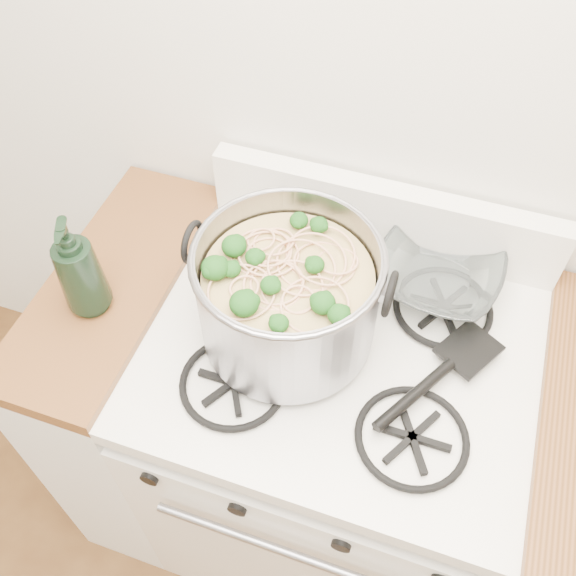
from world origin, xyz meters
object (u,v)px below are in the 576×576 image
Objects in this scene: spatula at (470,347)px; bottle at (78,267)px; stock_pot at (288,297)px; glass_bowl at (436,279)px; gas_range at (330,448)px.

bottle reaches higher than spatula.
bottle is at bearing -139.53° from spatula.
stock_pot is 3.65× the size of glass_bowl.
stock_pot reaches higher than gas_range.
gas_range is 0.55m from spatula.
bottle reaches higher than gas_range.
stock_pot is 0.40m from bottle.
spatula is 3.03× the size of glass_bowl.
stock_pot is (-0.11, -0.01, 0.59)m from gas_range.
spatula is at bearing 10.96° from stock_pot.
stock_pot is 1.58× the size of bottle.
gas_range is 0.79m from bottle.
stock_pot is at bearing -139.91° from glass_bowl.
gas_range is 2.98× the size of spatula.
gas_range is at bearing -15.00° from bottle.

